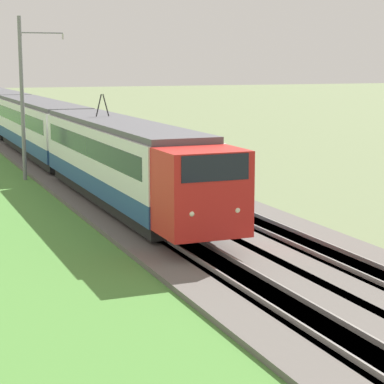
{
  "coord_description": "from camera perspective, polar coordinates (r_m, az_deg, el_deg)",
  "views": [
    {
      "loc": [
        -1.99,
        9.55,
        6.74
      ],
      "look_at": [
        21.67,
        0.0,
        2.3
      ],
      "focal_mm": 70.0,
      "sensor_mm": 36.0,
      "label": 1
    }
  ],
  "objects": [
    {
      "name": "ballast_main",
      "position": [
        53.27,
        -11.49,
        2.58
      ],
      "size": [
        240.0,
        4.4,
        0.3
      ],
      "color": "#605B56",
      "rests_on": "ground"
    },
    {
      "name": "ballast_adjacent",
      "position": [
        54.12,
        -7.35,
        2.81
      ],
      "size": [
        240.0,
        4.4,
        0.3
      ],
      "color": "#605B56",
      "rests_on": "ground"
    },
    {
      "name": "track_main",
      "position": [
        53.27,
        -11.49,
        2.59
      ],
      "size": [
        240.0,
        1.57,
        0.45
      ],
      "color": "#4C4238",
      "rests_on": "ground"
    },
    {
      "name": "track_adjacent",
      "position": [
        54.12,
        -7.35,
        2.82
      ],
      "size": [
        240.0,
        1.57,
        0.45
      ],
      "color": "#4C4238",
      "rests_on": "ground"
    },
    {
      "name": "passenger_train",
      "position": [
        53.01,
        -11.58,
        5.05
      ],
      "size": [
        60.1,
        2.96,
        5.22
      ],
      "rotation": [
        0.0,
        0.0,
        3.14
      ],
      "color": "red",
      "rests_on": "ground"
    },
    {
      "name": "catenary_mast_mid",
      "position": [
        43.16,
        -12.75,
        7.02
      ],
      "size": [
        0.22,
        2.56,
        9.24
      ],
      "color": "slate",
      "rests_on": "ground"
    }
  ]
}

